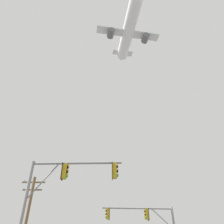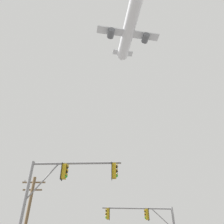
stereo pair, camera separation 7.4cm
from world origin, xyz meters
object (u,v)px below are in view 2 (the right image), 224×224
(signal_pole_near, at_px, (59,189))
(utility_pole, at_px, (26,220))
(signal_pole_far, at_px, (148,222))
(airplane, at_px, (129,31))

(signal_pole_near, distance_m, utility_pole, 9.05)
(signal_pole_near, xyz_separation_m, utility_pole, (-4.32, 7.92, -0.69))
(utility_pole, bearing_deg, signal_pole_far, 5.18)
(utility_pole, bearing_deg, airplane, 46.86)
(signal_pole_far, distance_m, airplane, 46.00)
(signal_pole_far, bearing_deg, utility_pole, -174.82)
(signal_pole_far, relative_size, airplane, 0.33)
(signal_pole_far, height_order, utility_pole, utility_pole)
(signal_pole_near, relative_size, utility_pole, 0.83)
(signal_pole_far, xyz_separation_m, airplane, (0.95, 11.61, 44.50))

